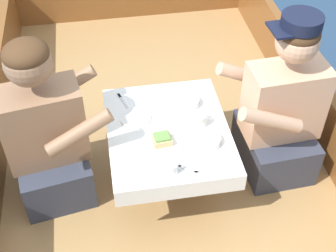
# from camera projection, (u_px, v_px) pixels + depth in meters

# --- Properties ---
(ground_plane) EXTENTS (60.00, 60.00, 0.00)m
(ground_plane) POSITION_uv_depth(u_px,v_px,m) (167.00, 204.00, 2.87)
(ground_plane) COLOR navy
(boat_deck) EXTENTS (1.95, 3.66, 0.28)m
(boat_deck) POSITION_uv_depth(u_px,v_px,m) (167.00, 190.00, 2.78)
(boat_deck) COLOR #A87F4C
(boat_deck) RESTS_ON ground_plane
(gunwale_starboard) EXTENTS (0.06, 3.66, 0.38)m
(gunwale_starboard) POSITION_uv_depth(u_px,v_px,m) (330.00, 132.00, 2.67)
(gunwale_starboard) COLOR brown
(gunwale_starboard) RESTS_ON boat_deck
(cockpit_table) EXTENTS (0.62, 0.74, 0.39)m
(cockpit_table) POSITION_uv_depth(u_px,v_px,m) (168.00, 135.00, 2.43)
(cockpit_table) COLOR #B2B2B7
(cockpit_table) RESTS_ON boat_deck
(person_port) EXTENTS (0.57, 0.51, 0.95)m
(person_port) POSITION_uv_depth(u_px,v_px,m) (47.00, 136.00, 2.36)
(person_port) COLOR #333847
(person_port) RESTS_ON boat_deck
(person_starboard) EXTENTS (0.54, 0.46, 0.97)m
(person_starboard) POSITION_uv_depth(u_px,v_px,m) (281.00, 112.00, 2.48)
(person_starboard) COLOR #333847
(person_starboard) RESTS_ON boat_deck
(plate_sandwich) EXTENTS (0.20, 0.20, 0.01)m
(plate_sandwich) POSITION_uv_depth(u_px,v_px,m) (162.00, 143.00, 2.32)
(plate_sandwich) COLOR white
(plate_sandwich) RESTS_ON cockpit_table
(plate_bread) EXTENTS (0.16, 0.16, 0.01)m
(plate_bread) POSITION_uv_depth(u_px,v_px,m) (135.00, 118.00, 2.45)
(plate_bread) COLOR white
(plate_bread) RESTS_ON cockpit_table
(sandwich) EXTENTS (0.10, 0.09, 0.05)m
(sandwich) POSITION_uv_depth(u_px,v_px,m) (162.00, 139.00, 2.30)
(sandwich) COLOR tan
(sandwich) RESTS_ON plate_sandwich
(bowl_port_near) EXTENTS (0.13, 0.13, 0.04)m
(bowl_port_near) POSITION_uv_depth(u_px,v_px,m) (207.00, 140.00, 2.31)
(bowl_port_near) COLOR white
(bowl_port_near) RESTS_ON cockpit_table
(bowl_starboard_near) EXTENTS (0.12, 0.12, 0.04)m
(bowl_starboard_near) POSITION_uv_depth(u_px,v_px,m) (188.00, 101.00, 2.52)
(bowl_starboard_near) COLOR white
(bowl_starboard_near) RESTS_ON cockpit_table
(coffee_cup_port) EXTENTS (0.11, 0.08, 0.07)m
(coffee_cup_port) POSITION_uv_depth(u_px,v_px,m) (199.00, 119.00, 2.40)
(coffee_cup_port) COLOR white
(coffee_cup_port) RESTS_ON cockpit_table
(coffee_cup_starboard) EXTENTS (0.10, 0.07, 0.05)m
(coffee_cup_starboard) POSITION_uv_depth(u_px,v_px,m) (171.00, 167.00, 2.17)
(coffee_cup_starboard) COLOR white
(coffee_cup_starboard) RESTS_ON cockpit_table
(utensil_knife_starboard) EXTENTS (0.17, 0.02, 0.00)m
(utensil_knife_starboard) POSITION_uv_depth(u_px,v_px,m) (211.00, 169.00, 2.20)
(utensil_knife_starboard) COLOR silver
(utensil_knife_starboard) RESTS_ON cockpit_table
(utensil_fork_starboard) EXTENTS (0.07, 0.17, 0.00)m
(utensil_fork_starboard) POSITION_uv_depth(u_px,v_px,m) (123.00, 101.00, 2.56)
(utensil_fork_starboard) COLOR silver
(utensil_fork_starboard) RESTS_ON cockpit_table
(utensil_knife_port) EXTENTS (0.07, 0.17, 0.00)m
(utensil_knife_port) POSITION_uv_depth(u_px,v_px,m) (128.00, 164.00, 2.22)
(utensil_knife_port) COLOR silver
(utensil_knife_port) RESTS_ON cockpit_table
(utensil_fork_port) EXTENTS (0.15, 0.11, 0.00)m
(utensil_fork_port) POSITION_uv_depth(u_px,v_px,m) (188.00, 169.00, 2.20)
(utensil_fork_port) COLOR silver
(utensil_fork_port) RESTS_ON cockpit_table
(utensil_spoon_starboard) EXTENTS (0.17, 0.05, 0.01)m
(utensil_spoon_starboard) POSITION_uv_depth(u_px,v_px,m) (177.00, 89.00, 2.63)
(utensil_spoon_starboard) COLOR silver
(utensil_spoon_starboard) RESTS_ON cockpit_table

